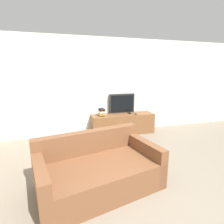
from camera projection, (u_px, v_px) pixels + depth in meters
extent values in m
plane|color=#756B5B|center=(157.00, 205.00, 2.28)|extent=(14.00, 14.00, 0.00)
cube|color=silver|center=(103.00, 87.00, 4.83)|extent=(9.00, 0.06, 2.60)
cube|color=brown|center=(123.00, 124.00, 4.92)|extent=(1.75, 0.48, 0.55)
cube|color=black|center=(122.00, 103.00, 4.99)|extent=(0.74, 0.08, 0.55)
cube|color=black|center=(122.00, 104.00, 4.95)|extent=(0.66, 0.01, 0.47)
cube|color=brown|center=(100.00, 175.00, 2.58)|extent=(1.91, 1.32, 0.40)
cube|color=brown|center=(89.00, 142.00, 2.85)|extent=(1.74, 0.52, 0.37)
cube|color=brown|center=(41.00, 185.00, 2.19)|extent=(0.34, 0.98, 0.60)
cube|color=brown|center=(143.00, 157.00, 2.93)|extent=(0.34, 0.98, 0.60)
cube|color=black|center=(102.00, 115.00, 4.68)|extent=(0.12, 0.15, 0.03)
cube|color=gold|center=(102.00, 114.00, 4.68)|extent=(0.16, 0.20, 0.02)
cube|color=#995623|center=(102.00, 113.00, 4.68)|extent=(0.12, 0.18, 0.03)
cube|color=silver|center=(102.00, 112.00, 4.66)|extent=(0.16, 0.21, 0.03)
cube|color=#995623|center=(102.00, 111.00, 4.66)|extent=(0.15, 0.22, 0.03)
cube|color=black|center=(102.00, 110.00, 4.66)|extent=(0.16, 0.21, 0.03)
cube|color=black|center=(102.00, 109.00, 4.64)|extent=(0.14, 0.23, 0.03)
cube|color=black|center=(129.00, 113.00, 4.95)|extent=(0.04, 0.18, 0.02)
cube|color=#2D2D2D|center=(136.00, 114.00, 4.83)|extent=(0.09, 0.18, 0.02)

